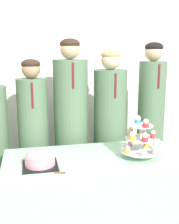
{
  "coord_description": "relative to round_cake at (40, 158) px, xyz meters",
  "views": [
    {
      "loc": [
        -0.46,
        -1.57,
        1.54
      ],
      "look_at": [
        -0.04,
        0.37,
        1.11
      ],
      "focal_mm": 45.0,
      "sensor_mm": 36.0,
      "label": 1
    }
  ],
  "objects": [
    {
      "name": "student_2",
      "position": [
        0.32,
        0.65,
        -0.04
      ],
      "size": [
        0.31,
        0.32,
        1.65
      ],
      "color": "#567556",
      "rests_on": "ground_plane"
    },
    {
      "name": "student_3",
      "position": [
        0.69,
        0.65,
        -0.08
      ],
      "size": [
        0.31,
        0.31,
        1.55
      ],
      "color": "#567556",
      "rests_on": "ground_plane"
    },
    {
      "name": "round_cake",
      "position": [
        0.0,
        0.0,
        0.0
      ],
      "size": [
        0.24,
        0.24,
        0.11
      ],
      "color": "black",
      "rests_on": "table"
    },
    {
      "name": "student_4",
      "position": [
        1.11,
        0.65,
        -0.04
      ],
      "size": [
        0.26,
        0.27,
        1.62
      ],
      "color": "#567556",
      "rests_on": "ground_plane"
    },
    {
      "name": "student_1",
      "position": [
        -0.03,
        0.65,
        -0.12
      ],
      "size": [
        0.27,
        0.28,
        1.47
      ],
      "color": "#567556",
      "rests_on": "ground_plane"
    },
    {
      "name": "cake_knife",
      "position": [
        0.16,
        -0.16,
        -0.05
      ],
      "size": [
        0.24,
        0.07,
        0.01
      ],
      "rotation": [
        0.0,
        0.0,
        -0.23
      ],
      "color": "silver",
      "rests_on": "table"
    },
    {
      "name": "wall_back",
      "position": [
        0.41,
        1.22,
        0.53
      ],
      "size": [
        9.0,
        0.06,
        2.7
      ],
      "color": "silver",
      "rests_on": "ground_plane"
    },
    {
      "name": "table",
      "position": [
        0.41,
        0.06,
        -0.44
      ],
      "size": [
        1.34,
        0.67,
        0.76
      ],
      "color": "#A8DBB2",
      "rests_on": "ground_plane"
    },
    {
      "name": "cupcake_stand",
      "position": [
        0.74,
        0.02,
        0.08
      ],
      "size": [
        0.29,
        0.29,
        0.31
      ],
      "color": "silver",
      "rests_on": "table"
    }
  ]
}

